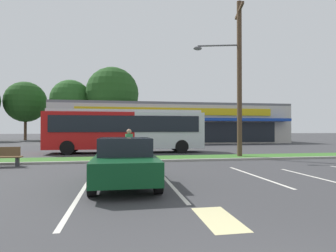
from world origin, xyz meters
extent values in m
cube|color=#386B28|center=(0.00, 14.00, 0.06)|extent=(56.00, 2.20, 0.12)
cube|color=#99968C|center=(0.00, 12.78, 0.06)|extent=(56.00, 0.24, 0.12)
cube|color=silver|center=(-2.72, 5.21, 0.00)|extent=(0.12, 4.80, 0.01)
cube|color=silver|center=(-0.05, 6.53, 0.00)|extent=(0.12, 4.80, 0.01)
cube|color=silver|center=(3.44, 7.59, 0.00)|extent=(0.12, 4.80, 0.01)
cube|color=silver|center=(5.48, 6.67, 0.00)|extent=(0.12, 4.80, 0.01)
cube|color=beige|center=(0.28, 3.07, 0.00)|extent=(0.70, 1.60, 0.01)
cube|color=#BCB7AD|center=(5.21, 36.78, 2.41)|extent=(30.01, 13.36, 4.82)
cube|color=black|center=(5.21, 30.06, 1.45)|extent=(25.21, 0.08, 2.51)
cube|color=#14389E|center=(5.21, 29.40, 2.99)|extent=(28.21, 1.40, 0.35)
cube|color=gold|center=(5.21, 30.02, 3.96)|extent=(24.01, 0.16, 0.87)
cube|color=slate|center=(5.21, 36.78, 4.97)|extent=(30.01, 13.36, 0.30)
cylinder|color=#473323|center=(-17.26, 46.80, 1.94)|extent=(0.44, 0.44, 3.87)
sphere|color=#1E4719|center=(-17.26, 46.80, 6.39)|extent=(6.72, 6.72, 6.72)
cylinder|color=#473323|center=(-9.44, 43.18, 2.06)|extent=(0.44, 0.44, 4.12)
sphere|color=#23511E|center=(-9.44, 43.18, 6.49)|extent=(6.33, 6.33, 6.33)
cylinder|color=#473323|center=(-2.94, 42.48, 2.21)|extent=(0.44, 0.44, 4.42)
sphere|color=#1E4719|center=(-2.94, 42.48, 7.56)|extent=(8.38, 8.38, 8.38)
cylinder|color=#4C3826|center=(5.69, 13.93, 4.91)|extent=(0.30, 0.30, 9.82)
cube|color=#4C3826|center=(5.69, 13.93, 9.22)|extent=(0.72, 2.36, 0.14)
cylinder|color=#59595B|center=(4.43, 14.25, 7.07)|extent=(2.55, 0.73, 0.10)
ellipsoid|color=#59595B|center=(3.17, 14.56, 6.92)|extent=(0.56, 0.32, 0.24)
cube|color=#B71414|center=(-3.83, 19.13, 1.70)|extent=(6.45, 2.62, 2.70)
cube|color=silver|center=(2.01, 19.07, 1.70)|extent=(5.28, 2.60, 2.70)
cube|color=silver|center=(-1.20, 19.10, 3.15)|extent=(11.24, 2.41, 0.20)
cube|color=black|center=(-1.21, 17.80, 2.19)|extent=(10.75, 0.17, 1.19)
cube|color=black|center=(4.67, 19.04, 2.02)|extent=(0.08, 2.17, 1.51)
cylinder|color=black|center=(2.90, 20.23, 0.50)|extent=(1.00, 0.31, 1.00)
cylinder|color=black|center=(2.88, 17.88, 0.50)|extent=(1.00, 0.31, 1.00)
cylinder|color=black|center=(-2.07, 20.28, 0.50)|extent=(1.00, 0.31, 1.00)
cylinder|color=black|center=(-2.09, 17.94, 0.50)|extent=(1.00, 0.31, 1.00)
cylinder|color=black|center=(-5.28, 20.32, 0.50)|extent=(1.00, 0.31, 1.00)
cylinder|color=black|center=(-5.30, 17.97, 0.50)|extent=(1.00, 0.31, 1.00)
cube|color=brown|center=(-7.15, 12.16, 0.45)|extent=(1.60, 0.45, 0.06)
cube|color=brown|center=(-7.15, 11.96, 0.73)|extent=(1.60, 0.06, 0.44)
cube|color=#333338|center=(-6.55, 12.16, 0.23)|extent=(0.08, 0.36, 0.45)
cube|color=navy|center=(-3.01, 25.10, 0.67)|extent=(4.35, 1.81, 0.71)
cube|color=black|center=(-2.79, 25.10, 1.26)|extent=(1.96, 1.59, 0.47)
cylinder|color=black|center=(-4.36, 24.24, 0.32)|extent=(0.64, 0.22, 0.64)
cylinder|color=black|center=(-4.36, 25.96, 0.32)|extent=(0.64, 0.22, 0.64)
cylinder|color=black|center=(-1.66, 24.24, 0.32)|extent=(0.64, 0.22, 0.64)
cylinder|color=black|center=(-1.66, 25.96, 0.32)|extent=(0.64, 0.22, 0.64)
cube|color=#0C3F1E|center=(-1.50, 6.72, 0.64)|extent=(1.86, 4.28, 0.63)
cube|color=black|center=(-1.50, 6.93, 1.23)|extent=(1.64, 1.93, 0.54)
cylinder|color=black|center=(-0.61, 5.39, 0.32)|extent=(0.22, 0.64, 0.64)
cylinder|color=black|center=(-2.38, 5.39, 0.32)|extent=(0.22, 0.64, 0.64)
cylinder|color=black|center=(-0.61, 8.04, 0.32)|extent=(0.22, 0.64, 0.64)
cylinder|color=black|center=(-2.38, 8.04, 0.32)|extent=(0.22, 0.64, 0.64)
cylinder|color=#47423D|center=(-1.23, 11.26, 0.44)|extent=(0.31, 0.31, 0.87)
cylinder|color=#338C4C|center=(-1.23, 11.26, 1.22)|extent=(0.36, 0.36, 0.69)
sphere|color=tan|center=(-1.23, 11.26, 1.68)|extent=(0.24, 0.24, 0.24)
camera|label=1|loc=(-1.64, -2.12, 1.77)|focal=29.28mm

